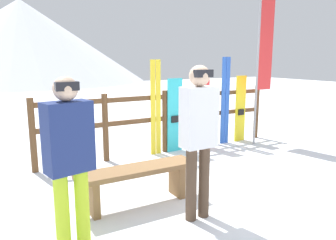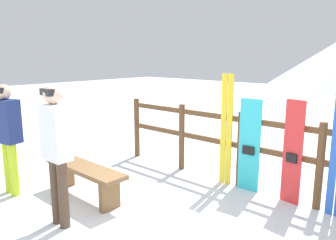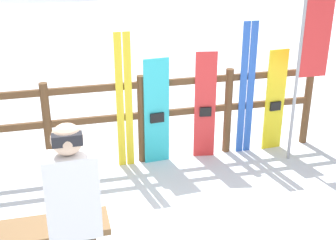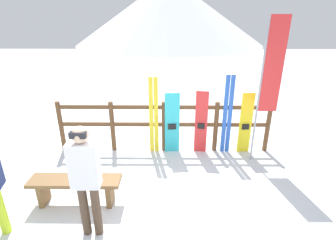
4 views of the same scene
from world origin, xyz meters
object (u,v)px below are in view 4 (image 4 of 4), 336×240
Objects in this scene: snowboard_red at (201,123)px; snowboard_yellow at (246,124)px; bench at (76,185)px; ski_pair_yellow at (154,116)px; ski_pair_blue at (227,115)px; person_white at (85,174)px; snowboard_cyan at (172,124)px; rental_flag at (268,77)px.

snowboard_yellow is (0.96, -0.00, -0.02)m from snowboard_red.
ski_pair_yellow reaches higher than bench.
ski_pair_blue is at bearing 179.50° from snowboard_yellow.
ski_pair_yellow is (0.73, 2.39, -0.13)m from person_white.
snowboard_cyan is (1.55, 1.76, 0.33)m from bench.
bench is 0.87× the size of person_white.
rental_flag is (1.80, -0.34, 1.11)m from snowboard_cyan.
ski_pair_yellow is 1.03m from snowboard_red.
snowboard_yellow is 1.17m from rental_flag.
snowboard_yellow is at bearing -0.00° from snowboard_red.
bench is at bearing -131.50° from snowboard_cyan.
snowboard_yellow is at bearing -0.10° from ski_pair_yellow.
person_white is at bearing -55.85° from bench.
ski_pair_blue is 1.27× the size of snowboard_yellow.
ski_pair_yellow is 1.99m from snowboard_yellow.
rental_flag reaches higher than bench.
person_white is 2.50m from ski_pair_yellow.
ski_pair_blue is (2.73, 1.76, 0.53)m from bench.
snowboard_red is (1.02, -0.00, -0.15)m from ski_pair_yellow.
snowboard_yellow is (1.98, -0.00, -0.17)m from ski_pair_yellow.
ski_pair_blue is (1.18, 0.00, 0.20)m from snowboard_cyan.
ski_pair_blue reaches higher than snowboard_red.
snowboard_yellow is at bearing 41.24° from person_white.
ski_pair_yellow is 2.41m from rental_flag.
snowboard_yellow is (3.14, 1.76, 0.33)m from bench.
snowboard_red is at bearing -0.20° from ski_pair_yellow.
rental_flag is (0.21, -0.34, 1.10)m from snowboard_yellow.
person_white is 2.97m from snowboard_red.
ski_pair_yellow is 1.21× the size of snowboard_red.
ski_pair_yellow is at bearing 179.90° from snowboard_yellow.
ski_pair_blue is (2.31, 2.39, -0.11)m from person_white.
snowboard_cyan is (1.13, 2.38, -0.30)m from person_white.
person_white is at bearing -107.06° from ski_pair_yellow.
rental_flag reaches higher than person_white.
bench is at bearing -150.80° from snowboard_yellow.
rental_flag reaches higher than snowboard_red.
snowboard_red reaches higher than snowboard_cyan.
snowboard_cyan is at bearing 169.13° from rental_flag.
bench is at bearing 124.15° from person_white.
ski_pair_yellow is at bearing 170.97° from rental_flag.
snowboard_red is 0.96m from snowboard_yellow.
snowboard_cyan is 0.47× the size of rental_flag.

